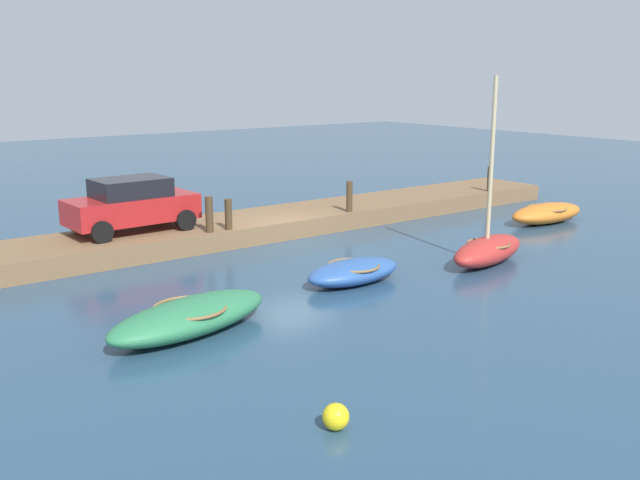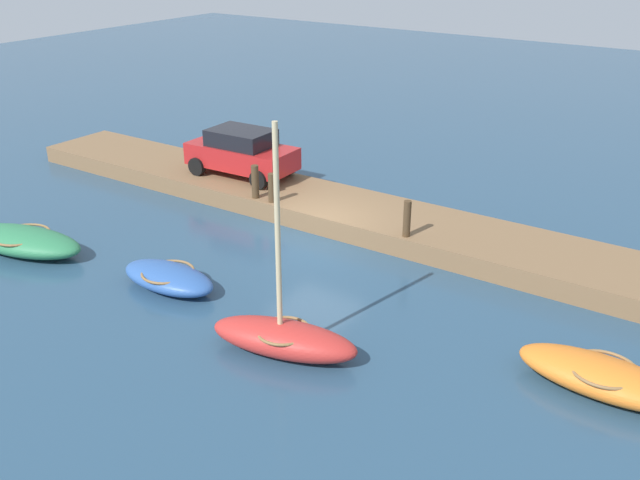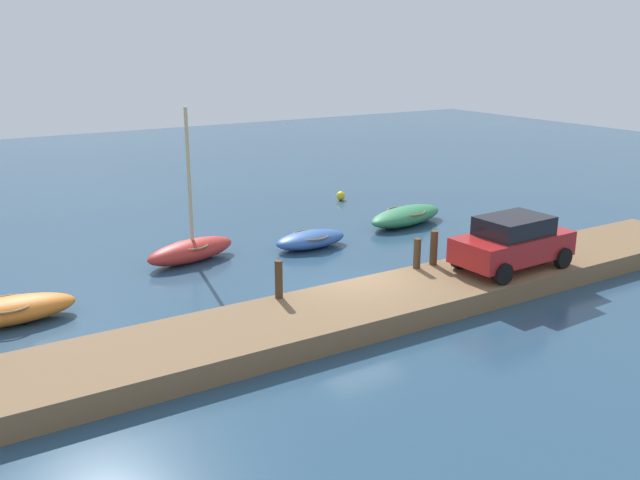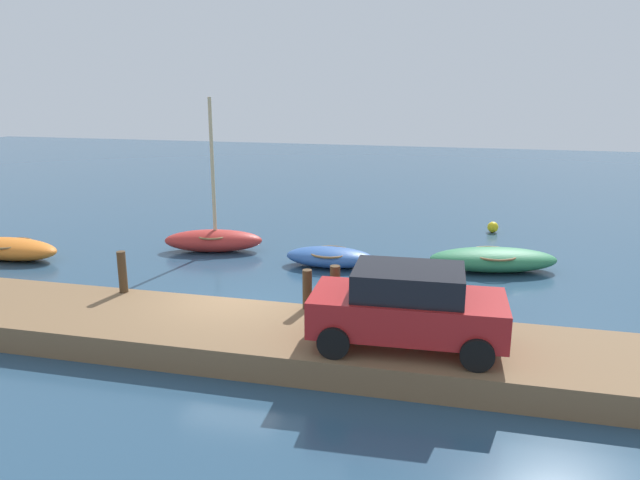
# 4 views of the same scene
# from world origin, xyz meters

# --- Properties ---
(ground_plane) EXTENTS (84.00, 84.00, 0.00)m
(ground_plane) POSITION_xyz_m (0.00, 0.00, 0.00)
(ground_plane) COLOR navy
(dock_platform) EXTENTS (26.36, 2.96, 0.60)m
(dock_platform) POSITION_xyz_m (0.00, -1.71, 0.30)
(dock_platform) COLOR brown
(dock_platform) RESTS_ON ground_plane
(rowboat_green) EXTENTS (4.20, 2.31, 0.73)m
(rowboat_green) POSITION_xyz_m (6.45, 5.58, 0.37)
(rowboat_green) COLOR #2D7A4C
(rowboat_green) RESTS_ON ground_plane
(dinghy_blue) EXTENTS (2.88, 1.42, 0.62)m
(dinghy_blue) POSITION_xyz_m (1.35, 4.81, 0.32)
(dinghy_blue) COLOR #2D569E
(dinghy_blue) RESTS_ON ground_plane
(rowboat_orange) EXTENTS (3.52, 1.45, 0.71)m
(rowboat_orange) POSITION_xyz_m (-9.21, 3.08, 0.36)
(rowboat_orange) COLOR orange
(rowboat_orange) RESTS_ON ground_plane
(rowboat_red) EXTENTS (3.59, 1.93, 5.29)m
(rowboat_red) POSITION_xyz_m (-3.00, 5.59, 0.44)
(rowboat_red) COLOR #B72D28
(rowboat_red) RESTS_ON ground_plane
(mooring_post_west) EXTENTS (0.20, 0.20, 1.02)m
(mooring_post_west) POSITION_xyz_m (-10.23, -0.48, 1.12)
(mooring_post_west) COLOR #47331E
(mooring_post_west) RESTS_ON dock_platform
(mooring_post_mid_west) EXTENTS (0.22, 0.22, 1.07)m
(mooring_post_mid_west) POSITION_xyz_m (-2.82, -0.48, 1.14)
(mooring_post_mid_west) COLOR #47331E
(mooring_post_mid_west) RESTS_ON dock_platform
(mooring_post_mid_east) EXTENTS (0.22, 0.22, 0.95)m
(mooring_post_mid_east) POSITION_xyz_m (2.01, -0.48, 1.08)
(mooring_post_mid_east) COLOR #47331E
(mooring_post_mid_east) RESTS_ON dock_platform
(mooring_post_east) EXTENTS (0.24, 0.24, 1.10)m
(mooring_post_east) POSITION_xyz_m (2.67, -0.48, 1.15)
(mooring_post_east) COLOR #47331E
(mooring_post_east) RESTS_ON dock_platform
(parked_car) EXTENTS (3.92, 2.08, 1.64)m
(parked_car) POSITION_xyz_m (4.49, -2.01, 1.45)
(parked_car) COLOR #B21E1E
(parked_car) RESTS_ON dock_platform
(marker_buoy) EXTENTS (0.43, 0.43, 0.43)m
(marker_buoy) POSITION_xyz_m (6.60, 10.73, 0.21)
(marker_buoy) COLOR yellow
(marker_buoy) RESTS_ON ground_plane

